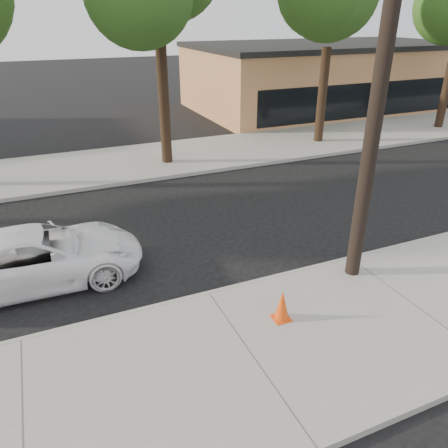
# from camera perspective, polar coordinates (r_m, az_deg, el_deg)

# --- Properties ---
(ground) EXTENTS (120.00, 120.00, 0.00)m
(ground) POSITION_cam_1_polar(r_m,az_deg,el_deg) (11.95, -5.74, -4.19)
(ground) COLOR black
(ground) RESTS_ON ground
(near_sidewalk) EXTENTS (90.00, 4.40, 0.15)m
(near_sidewalk) POSITION_cam_1_polar(r_m,az_deg,el_deg) (8.67, 3.59, -16.94)
(near_sidewalk) COLOR gray
(near_sidewalk) RESTS_ON ground
(far_sidewalk) EXTENTS (90.00, 5.00, 0.15)m
(far_sidewalk) POSITION_cam_1_polar(r_m,az_deg,el_deg) (19.57, -13.64, 7.62)
(far_sidewalk) COLOR gray
(far_sidewalk) RESTS_ON ground
(curb_near) EXTENTS (90.00, 0.12, 0.16)m
(curb_near) POSITION_cam_1_polar(r_m,az_deg,el_deg) (10.24, -2.02, -9.26)
(curb_near) COLOR #9E9B93
(curb_near) RESTS_ON ground
(building_main) EXTENTS (18.00, 10.00, 4.00)m
(building_main) POSITION_cam_1_polar(r_m,az_deg,el_deg) (32.38, 13.38, 18.18)
(building_main) COLOR tan
(building_main) RESTS_ON ground
(utility_pole) EXTENTS (1.40, 0.34, 9.00)m
(utility_pole) POSITION_cam_1_polar(r_m,az_deg,el_deg) (9.86, 19.75, 17.09)
(utility_pole) COLOR black
(utility_pole) RESTS_ON near_sidewalk
(tree_d) EXTENTS (4.50, 4.35, 8.75)m
(tree_d) POSITION_cam_1_polar(r_m,az_deg,el_deg) (22.22, 14.51, 26.18)
(tree_d) COLOR black
(tree_d) RESTS_ON far_sidewalk
(police_cruiser) EXTENTS (5.00, 2.41, 1.38)m
(police_cruiser) POSITION_cam_1_polar(r_m,az_deg,el_deg) (11.42, -23.14, -3.92)
(police_cruiser) COLOR white
(police_cruiser) RESTS_ON ground
(traffic_cone) EXTENTS (0.37, 0.37, 0.70)m
(traffic_cone) POSITION_cam_1_polar(r_m,az_deg,el_deg) (9.29, 7.59, -10.50)
(traffic_cone) COLOR #EF480C
(traffic_cone) RESTS_ON near_sidewalk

